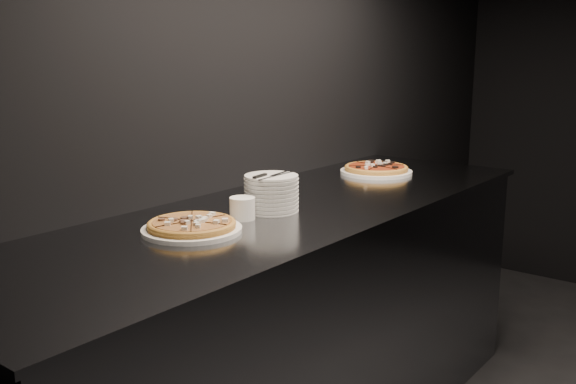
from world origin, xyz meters
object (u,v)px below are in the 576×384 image
Objects in this scene: cutlery at (270,175)px; ramekin at (242,208)px; counter at (288,329)px; pizza_tomato at (376,169)px; plate_stack at (271,193)px; pizza_mushroom at (192,226)px.

cutlery reaches higher than ramekin.
pizza_tomato reaches higher than counter.
ramekin is at bearing -85.73° from pizza_tomato.
cutlery is 0.16m from ramekin.
plate_stack reaches higher than pizza_tomato.
pizza_mushroom is at bearing -102.03° from cutlery.
pizza_mushroom is 0.21m from ramekin.
ramekin is (0.07, -0.97, 0.02)m from pizza_tomato.
ramekin is at bearing 85.41° from pizza_mushroom.
counter is 0.55m from ramekin.
cutlery is at bearing -93.04° from counter.
pizza_mushroom is at bearing -93.68° from counter.
cutlery is (0.08, -0.84, 0.11)m from pizza_tomato.
pizza_tomato is (-0.06, 1.18, 0.00)m from pizza_mushroom.
pizza_tomato is 0.97m from ramekin.
counter is 12.46× the size of cutlery.
pizza_mushroom is at bearing -92.52° from plate_stack.
plate_stack is at bearing 109.44° from cutlery.
pizza_mushroom is 1.18m from pizza_tomato.
pizza_tomato is at bearing 87.20° from cutlery.
pizza_tomato is at bearing 94.97° from plate_stack.
ramekin is (-0.01, -0.23, 0.50)m from counter.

